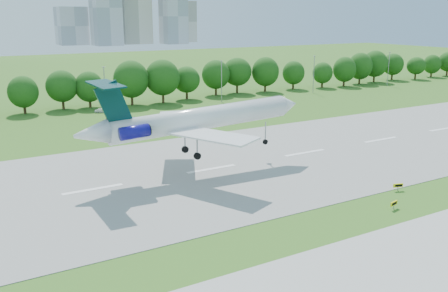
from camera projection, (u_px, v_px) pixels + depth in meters
ground at (415, 193)px, 72.24m from camera, size 600.00×600.00×0.00m
runway at (305, 153)px, 93.09m from camera, size 400.00×45.00×0.08m
tree_line at (161, 81)px, 147.44m from camera, size 288.40×8.40×10.40m
light_poles at (167, 85)px, 137.84m from camera, size 175.90×0.25×12.19m
skyline at (130, 9)px, 439.44m from camera, size 127.00×52.00×80.00m
airliner at (191, 119)px, 79.33m from camera, size 39.45×28.79×13.11m
taxi_sign_left at (394, 203)px, 66.03m from camera, size 1.54×0.50×1.08m
taxi_sign_centre at (398, 186)px, 72.96m from camera, size 1.54×0.62×1.09m
service_vehicle_b at (101, 110)px, 131.70m from camera, size 3.69×2.43×1.17m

